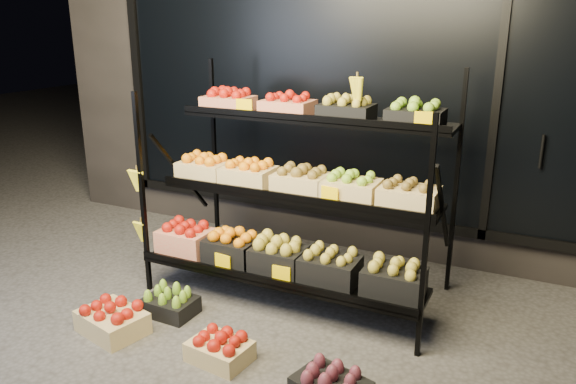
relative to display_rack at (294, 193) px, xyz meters
The scene contains 6 objects.
ground 0.99m from the display_rack, 89.17° to the right, with size 24.00×24.00×0.00m, color #514F4C.
building 2.21m from the display_rack, 89.74° to the left, with size 6.00×2.08×3.50m.
display_rack is the anchor object (origin of this frame).
floor_crate_left 1.49m from the display_rack, 129.49° to the right, with size 0.49×0.41×0.21m.
floor_crate_midleft 1.16m from the display_rack, 134.36° to the right, with size 0.36×0.27×0.19m.
floor_crate_midright 1.21m from the display_rack, 91.85° to the right, with size 0.39×0.31×0.19m.
Camera 1 is at (1.59, -2.86, 1.98)m, focal length 35.00 mm.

